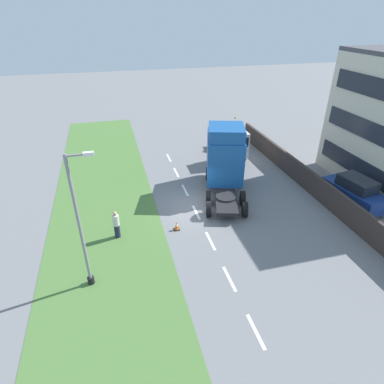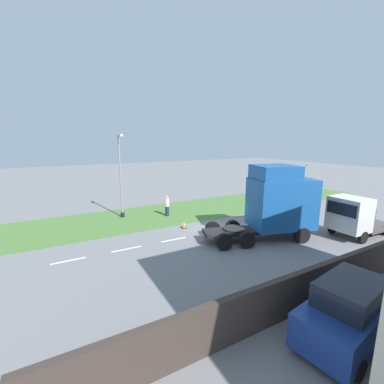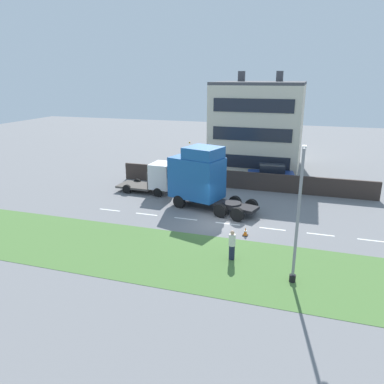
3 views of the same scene
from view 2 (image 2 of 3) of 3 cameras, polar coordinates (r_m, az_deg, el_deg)
ground_plane at (r=19.35m, az=6.61°, el=-8.37°), size 120.00×120.00×0.00m
grass_verge at (r=24.24m, az=-1.65°, el=-4.20°), size 7.00×44.00×0.01m
lane_markings at (r=18.97m, az=4.87°, el=-8.73°), size 0.16×21.00×0.00m
boundary_wall at (r=13.40m, az=30.49°, el=-15.37°), size 0.25×24.00×1.67m
lorry_cab at (r=17.98m, az=18.48°, el=-2.15°), size 4.52×7.56×5.09m
flatbed_truck at (r=20.56m, az=32.10°, el=-4.58°), size 2.45×5.26×2.82m
parked_car at (r=10.59m, az=31.62°, el=-21.60°), size 2.43×4.55×2.15m
lamp_post at (r=22.34m, az=-15.52°, el=2.52°), size 1.28×0.33×7.02m
pedestrian at (r=22.54m, az=-5.58°, el=-3.13°), size 0.39×0.39×1.80m
traffic_cone_lead at (r=19.52m, az=-1.82°, el=-7.24°), size 0.36×0.36×0.58m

